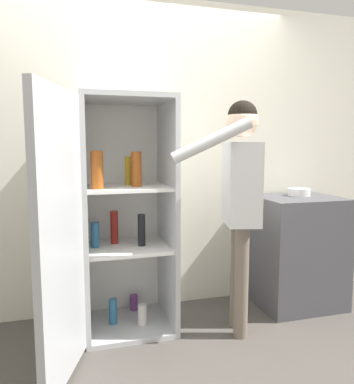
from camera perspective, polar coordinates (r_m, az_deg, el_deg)
The scene contains 6 objects.
ground_plane at distance 2.55m, azimuth -0.96°, elevation -25.31°, with size 12.00×12.00×0.00m, color #4C4742.
wall_back at distance 3.12m, azimuth -5.67°, elevation 5.30°, with size 7.00×0.06×2.55m.
refrigerator at distance 2.69m, azimuth -9.69°, elevation -4.02°, with size 0.91×1.22×1.72m.
person at distance 2.69m, azimuth 9.54°, elevation 0.98°, with size 0.71×0.51×1.68m.
counter at distance 3.41m, azimuth 17.80°, elevation -8.56°, with size 0.69×0.58×0.94m.
bowl at distance 3.40m, azimuth 18.10°, elevation -0.01°, with size 0.19×0.19×0.06m.
Camera 1 is at (-0.55, -2.09, 1.36)m, focal length 35.00 mm.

